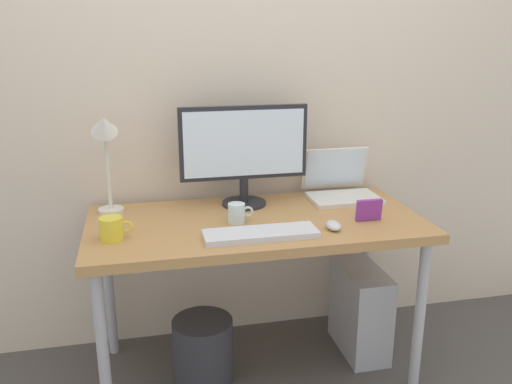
# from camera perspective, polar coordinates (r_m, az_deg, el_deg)

# --- Properties ---
(ground_plane) EXTENTS (6.00, 6.00, 0.00)m
(ground_plane) POSITION_cam_1_polar(r_m,az_deg,el_deg) (2.60, 0.00, -18.06)
(ground_plane) COLOR #4C4742
(back_wall) EXTENTS (4.40, 0.04, 2.60)m
(back_wall) POSITION_cam_1_polar(r_m,az_deg,el_deg) (2.53, -1.99, 12.53)
(back_wall) COLOR beige
(back_wall) RESTS_ON ground_plane
(desk) EXTENTS (1.40, 0.68, 0.72)m
(desk) POSITION_cam_1_polar(r_m,az_deg,el_deg) (2.29, 0.00, -4.42)
(desk) COLOR #B7844C
(desk) RESTS_ON ground_plane
(monitor) EXTENTS (0.57, 0.20, 0.45)m
(monitor) POSITION_cam_1_polar(r_m,az_deg,el_deg) (2.39, -1.30, 4.55)
(monitor) COLOR #232328
(monitor) RESTS_ON desk
(laptop) EXTENTS (0.32, 0.28, 0.22)m
(laptop) POSITION_cam_1_polar(r_m,az_deg,el_deg) (2.59, 8.86, 0.70)
(laptop) COLOR silver
(laptop) RESTS_ON desk
(desk_lamp) EXTENTS (0.11, 0.16, 0.45)m
(desk_lamp) POSITION_cam_1_polar(r_m,az_deg,el_deg) (2.34, -15.64, 5.25)
(desk_lamp) COLOR silver
(desk_lamp) RESTS_ON desk
(keyboard) EXTENTS (0.44, 0.14, 0.02)m
(keyboard) POSITION_cam_1_polar(r_m,az_deg,el_deg) (2.08, 0.49, -4.43)
(keyboard) COLOR silver
(keyboard) RESTS_ON desk
(mouse) EXTENTS (0.06, 0.09, 0.03)m
(mouse) POSITION_cam_1_polar(r_m,az_deg,el_deg) (2.17, 8.17, -3.52)
(mouse) COLOR silver
(mouse) RESTS_ON desk
(coffee_mug) EXTENTS (0.12, 0.09, 0.09)m
(coffee_mug) POSITION_cam_1_polar(r_m,az_deg,el_deg) (2.11, -14.98, -3.76)
(coffee_mug) COLOR yellow
(coffee_mug) RESTS_ON desk
(glass_cup) EXTENTS (0.11, 0.07, 0.08)m
(glass_cup) POSITION_cam_1_polar(r_m,az_deg,el_deg) (2.22, -2.01, -2.25)
(glass_cup) COLOR silver
(glass_cup) RESTS_ON desk
(photo_frame) EXTENTS (0.11, 0.03, 0.09)m
(photo_frame) POSITION_cam_1_polar(r_m,az_deg,el_deg) (2.29, 11.83, -1.86)
(photo_frame) COLOR purple
(photo_frame) RESTS_ON desk
(computer_tower) EXTENTS (0.18, 0.36, 0.42)m
(computer_tower) POSITION_cam_1_polar(r_m,az_deg,el_deg) (2.67, 10.95, -12.14)
(computer_tower) COLOR #B2B2B7
(computer_tower) RESTS_ON ground_plane
(wastebasket) EXTENTS (0.26, 0.26, 0.30)m
(wastebasket) POSITION_cam_1_polar(r_m,az_deg,el_deg) (2.45, -5.60, -16.40)
(wastebasket) COLOR #333338
(wastebasket) RESTS_ON ground_plane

